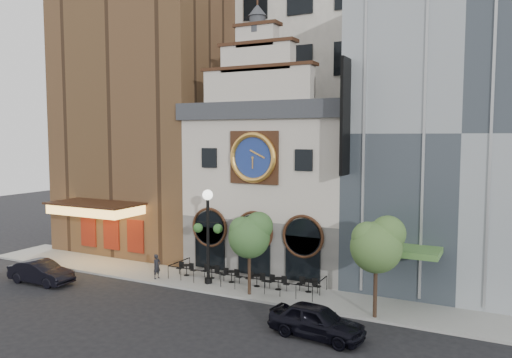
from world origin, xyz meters
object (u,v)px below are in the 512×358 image
(bistro_4, at_px, (278,283))
(bistro_1, at_px, (212,272))
(pedestrian, at_px, (157,266))
(bistro_3, at_px, (257,280))
(car_right, at_px, (317,321))
(lamppost, at_px, (208,226))
(bistro_0, at_px, (187,269))
(bistro_5, at_px, (309,285))
(bistro_2, at_px, (231,276))
(car_left, at_px, (41,272))
(tree_left, at_px, (250,234))
(tree_right, at_px, (377,243))

(bistro_4, bearing_deg, bistro_1, 177.38)
(bistro_4, xyz_separation_m, pedestrian, (-8.53, -1.53, 0.39))
(bistro_3, distance_m, pedestrian, 7.17)
(bistro_1, height_order, car_right, car_right)
(lamppost, bearing_deg, bistro_0, 145.07)
(bistro_1, relative_size, bistro_5, 1.00)
(bistro_0, distance_m, lamppost, 4.26)
(bistro_2, xyz_separation_m, car_left, (-11.68, -5.66, 0.17))
(bistro_4, distance_m, bistro_5, 1.96)
(tree_left, bearing_deg, bistro_5, 33.03)
(bistro_2, height_order, lamppost, lamppost)
(bistro_3, height_order, pedestrian, pedestrian)
(bistro_0, distance_m, pedestrian, 2.12)
(lamppost, bearing_deg, pedestrian, 175.43)
(bistro_5, height_order, car_left, car_left)
(bistro_5, distance_m, car_right, 6.73)
(bistro_1, height_order, pedestrian, pedestrian)
(bistro_0, xyz_separation_m, car_right, (11.83, -5.72, 0.22))
(bistro_4, bearing_deg, car_right, -50.51)
(pedestrian, bearing_deg, lamppost, -70.87)
(bistro_2, relative_size, bistro_5, 1.00)
(pedestrian, bearing_deg, bistro_0, -33.29)
(lamppost, distance_m, tree_left, 3.66)
(bistro_2, distance_m, pedestrian, 5.30)
(bistro_1, distance_m, bistro_3, 3.64)
(car_left, bearing_deg, bistro_4, -71.37)
(car_left, height_order, pedestrian, pedestrian)
(car_left, xyz_separation_m, tree_left, (13.97, 4.02, 3.17))
(bistro_4, bearing_deg, tree_right, -16.26)
(pedestrian, bearing_deg, bistro_2, -64.02)
(lamppost, bearing_deg, car_right, -42.24)
(bistro_0, relative_size, car_left, 0.33)
(bistro_4, relative_size, car_left, 0.33)
(bistro_3, distance_m, bistro_4, 1.54)
(bistro_1, relative_size, tree_left, 0.30)
(bistro_4, height_order, tree_right, tree_right)
(bistro_2, bearing_deg, bistro_3, -1.50)
(car_right, bearing_deg, bistro_2, 61.16)
(bistro_0, xyz_separation_m, bistro_2, (3.65, 0.02, 0.00))
(bistro_3, height_order, car_right, car_right)
(car_right, height_order, tree_right, tree_right)
(bistro_2, distance_m, car_right, 10.00)
(car_left, distance_m, pedestrian, 7.79)
(bistro_3, xyz_separation_m, pedestrian, (-6.99, -1.52, 0.39))
(bistro_0, height_order, bistro_2, same)
(bistro_0, distance_m, tree_right, 14.50)
(tree_left, bearing_deg, lamppost, 167.95)
(bistro_5, bearing_deg, pedestrian, -169.42)
(car_right, relative_size, lamppost, 0.77)
(bistro_2, xyz_separation_m, lamppost, (-1.29, -0.88, 3.44))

